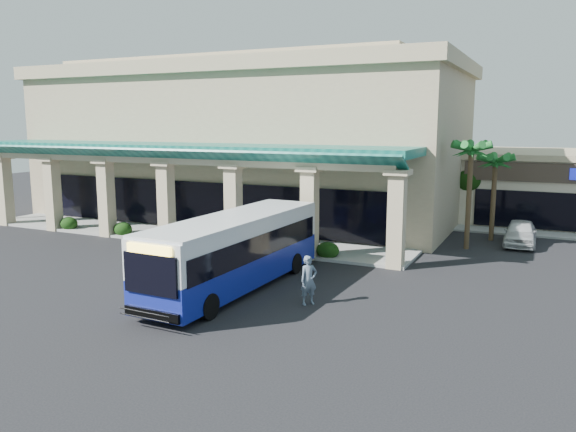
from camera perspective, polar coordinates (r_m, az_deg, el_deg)
The scene contains 10 objects.
ground at distance 25.22m, azimuth -5.69°, elevation -6.51°, with size 110.00×110.00×0.00m, color black.
main_building at distance 42.12m, azimuth -3.94°, elevation 7.76°, with size 30.80×14.80×11.35m, color tan, non-canonical shape.
arcade at distance 34.61m, azimuth -11.35°, elevation 2.53°, with size 30.00×6.20×5.70m, color #0F5B51, non-canonical shape.
palm_0 at distance 32.20m, azimuth 17.94°, elevation 2.55°, with size 2.40×2.40×6.60m, color #196023, non-canonical shape.
palm_1 at distance 35.10m, azimuth 20.17°, elevation 2.31°, with size 2.40×2.40×5.80m, color #196023, non-canonical shape.
palm_2 at distance 44.57m, azimuth -26.77°, elevation 3.54°, with size 2.40×2.40×6.20m, color #196023, non-canonical shape.
broadleaf_tree at distance 40.31m, azimuth 17.98°, elevation 2.58°, with size 2.60×2.60×4.81m, color black, non-canonical shape.
transit_bus at distance 23.60m, azimuth -5.34°, elevation -3.72°, with size 2.59×11.12×3.11m, color navy, non-canonical shape.
pedestrian at distance 21.65m, azimuth 2.12°, elevation -6.54°, with size 0.70×0.46×1.91m, color slate.
car_silver at distance 34.61m, azimuth 22.54°, elevation -1.58°, with size 1.70×4.23×1.44m, color silver.
Camera 1 is at (12.57, -20.74, 6.93)m, focal length 35.00 mm.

